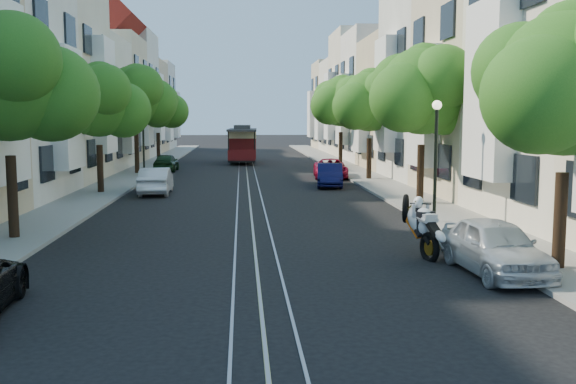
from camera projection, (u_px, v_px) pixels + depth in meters
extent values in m
plane|color=black|center=(247.00, 170.00, 45.59)|extent=(200.00, 200.00, 0.00)
cube|color=gray|center=(348.00, 169.00, 46.10)|extent=(2.50, 80.00, 0.12)
cube|color=gray|center=(143.00, 170.00, 45.06)|extent=(2.50, 80.00, 0.12)
cube|color=gray|center=(239.00, 170.00, 45.55)|extent=(0.06, 80.00, 0.02)
cube|color=gray|center=(247.00, 170.00, 45.59)|extent=(0.06, 80.00, 0.02)
cube|color=gray|center=(254.00, 170.00, 45.63)|extent=(0.06, 80.00, 0.02)
cube|color=tan|center=(247.00, 170.00, 45.59)|extent=(0.08, 80.00, 0.01)
cube|color=white|center=(492.00, 90.00, 21.87)|extent=(0.90, 3.04, 6.05)
cube|color=beige|center=(505.00, 90.00, 30.03)|extent=(7.00, 8.00, 10.00)
cube|color=white|center=(425.00, 107.00, 29.85)|extent=(0.90, 3.04, 5.50)
cube|color=silver|center=(450.00, 79.00, 37.84)|extent=(7.00, 8.00, 12.00)
cube|color=white|center=(387.00, 95.00, 37.68)|extent=(0.90, 3.04, 6.60)
cube|color=#C6B28C|center=(414.00, 107.00, 45.94)|extent=(7.00, 8.00, 9.00)
cube|color=white|center=(361.00, 117.00, 45.75)|extent=(0.90, 3.04, 4.95)
cube|color=white|center=(389.00, 100.00, 53.78)|extent=(7.00, 8.00, 10.50)
cube|color=white|center=(344.00, 110.00, 53.60)|extent=(0.90, 3.04, 5.78)
cube|color=beige|center=(370.00, 97.00, 61.65)|extent=(7.00, 8.00, 11.50)
cube|color=white|center=(330.00, 106.00, 61.48)|extent=(0.90, 3.04, 6.32)
cube|color=silver|center=(355.00, 109.00, 69.69)|extent=(7.00, 8.00, 9.50)
cube|color=white|center=(320.00, 116.00, 69.51)|extent=(0.90, 3.04, 5.23)
cube|color=beige|center=(343.00, 107.00, 77.59)|extent=(7.00, 8.00, 10.00)
cube|color=white|center=(312.00, 114.00, 77.41)|extent=(0.90, 3.04, 5.50)
cube|color=white|center=(66.00, 108.00, 28.68)|extent=(0.90, 3.04, 5.39)
cube|color=beige|center=(34.00, 79.00, 36.13)|extent=(7.00, 8.00, 11.76)
cube|color=white|center=(103.00, 96.00, 36.51)|extent=(0.90, 3.04, 6.47)
cube|color=silver|center=(72.00, 108.00, 44.23)|extent=(7.00, 8.00, 8.82)
cube|color=white|center=(128.00, 118.00, 44.58)|extent=(0.90, 3.04, 4.85)
cube|color=beige|center=(98.00, 100.00, 52.07)|extent=(7.00, 8.00, 10.29)
cube|color=white|center=(145.00, 110.00, 52.44)|extent=(0.90, 3.04, 5.66)
cube|color=silver|center=(116.00, 97.00, 59.94)|extent=(7.00, 8.00, 11.27)
cube|color=white|center=(158.00, 107.00, 60.32)|extent=(0.90, 3.04, 6.20)
cube|color=#C6B28C|center=(131.00, 109.00, 67.98)|extent=(7.00, 8.00, 9.31)
cube|color=white|center=(168.00, 116.00, 68.34)|extent=(0.90, 3.04, 5.12)
cube|color=white|center=(143.00, 108.00, 75.88)|extent=(7.00, 8.00, 9.80)
cube|color=white|center=(175.00, 115.00, 76.24)|extent=(0.90, 3.04, 5.39)
cylinder|color=black|center=(560.00, 220.00, 15.25)|extent=(0.30, 0.30, 2.27)
sphere|color=#1F5515|center=(567.00, 83.00, 14.88)|extent=(3.38, 3.38, 3.38)
sphere|color=#1F5515|center=(540.00, 95.00, 14.15)|extent=(2.64, 2.64, 2.64)
sphere|color=#1F5515|center=(571.00, 44.00, 14.88)|extent=(2.03, 2.03, 2.03)
cylinder|color=black|center=(420.00, 174.00, 27.13)|extent=(0.30, 0.30, 2.45)
sphere|color=#1F5515|center=(422.00, 91.00, 26.73)|extent=(3.64, 3.64, 3.64)
sphere|color=#1F5515|center=(444.00, 101.00, 27.35)|extent=(2.91, 2.91, 2.91)
sphere|color=#1F5515|center=(404.00, 98.00, 26.01)|extent=(2.84, 2.84, 2.84)
sphere|color=#1F5515|center=(425.00, 69.00, 26.74)|extent=(2.18, 2.18, 2.18)
cylinder|color=black|center=(369.00, 158.00, 38.03)|extent=(0.30, 0.30, 2.38)
sphere|color=#1F5515|center=(370.00, 101.00, 37.65)|extent=(3.54, 3.54, 3.54)
sphere|color=#1F5515|center=(386.00, 108.00, 38.27)|extent=(2.83, 2.83, 2.83)
sphere|color=#1F5515|center=(356.00, 106.00, 36.92)|extent=(2.76, 2.76, 2.76)
sphere|color=#1F5515|center=(371.00, 86.00, 37.65)|extent=(2.12, 2.12, 2.12)
cylinder|color=black|center=(341.00, 149.00, 48.92)|extent=(0.30, 0.30, 2.52)
sphere|color=#1F5515|center=(341.00, 102.00, 48.52)|extent=(3.74, 3.74, 3.74)
sphere|color=#1F5515|center=(354.00, 107.00, 49.14)|extent=(3.00, 3.00, 3.00)
sphere|color=#1F5515|center=(330.00, 105.00, 47.79)|extent=(2.92, 2.92, 2.92)
sphere|color=#1F5515|center=(342.00, 90.00, 48.52)|extent=(2.25, 2.25, 2.25)
cylinder|color=black|center=(13.00, 196.00, 19.16)|extent=(0.30, 0.30, 2.45)
sphere|color=#1F5515|center=(7.00, 79.00, 18.76)|extent=(3.64, 3.64, 3.64)
sphere|color=#1F5515|center=(51.00, 94.00, 19.38)|extent=(2.91, 2.91, 2.91)
sphere|color=#1F5515|center=(10.00, 48.00, 18.77)|extent=(2.18, 2.18, 2.18)
cylinder|color=black|center=(100.00, 168.00, 31.06)|extent=(0.30, 0.30, 2.27)
sphere|color=#1F5515|center=(98.00, 102.00, 30.69)|extent=(3.38, 3.38, 3.38)
sphere|color=#1F5515|center=(123.00, 110.00, 31.31)|extent=(2.70, 2.70, 2.70)
sphere|color=#1F5515|center=(74.00, 108.00, 29.96)|extent=(2.64, 2.64, 2.64)
sphere|color=#1F5515|center=(100.00, 83.00, 30.70)|extent=(2.03, 2.03, 2.03)
cylinder|color=black|center=(137.00, 153.00, 41.94)|extent=(0.30, 0.30, 2.62)
sphere|color=#1F5515|center=(135.00, 96.00, 41.51)|extent=(3.90, 3.90, 3.90)
sphere|color=#1F5515|center=(154.00, 102.00, 42.13)|extent=(3.12, 3.12, 3.12)
sphere|color=#1F5515|center=(118.00, 100.00, 40.79)|extent=(3.04, 3.04, 3.04)
sphere|color=#1F5515|center=(137.00, 82.00, 41.52)|extent=(2.34, 2.34, 2.34)
cylinder|color=black|center=(158.00, 147.00, 52.85)|extent=(0.30, 0.30, 2.38)
sphere|color=#1F5515|center=(157.00, 106.00, 52.47)|extent=(3.54, 3.54, 3.54)
sphere|color=#1F5515|center=(172.00, 111.00, 53.09)|extent=(2.83, 2.83, 2.83)
sphere|color=#1F5515|center=(145.00, 110.00, 51.74)|extent=(2.76, 2.76, 2.76)
sphere|color=#1F5515|center=(159.00, 95.00, 52.47)|extent=(2.12, 2.12, 2.12)
cylinder|color=black|center=(435.00, 164.00, 22.02)|extent=(0.12, 0.12, 4.00)
sphere|color=#FFF2CC|center=(437.00, 105.00, 21.79)|extent=(0.32, 0.32, 0.32)
cylinder|color=black|center=(144.00, 144.00, 38.95)|extent=(0.12, 0.12, 4.00)
sphere|color=#FFF2CC|center=(143.00, 111.00, 38.72)|extent=(0.32, 0.32, 0.32)
torus|color=black|center=(430.00, 248.00, 16.61)|extent=(0.37, 0.84, 0.83)
torus|color=black|center=(406.00, 208.00, 17.69)|extent=(0.39, 0.81, 0.81)
ellipsoid|color=silver|center=(419.00, 221.00, 17.06)|extent=(0.77, 1.21, 1.02)
ellipsoid|color=silver|center=(425.00, 216.00, 16.76)|extent=(0.56, 0.71, 0.57)
cube|color=black|center=(434.00, 228.00, 16.39)|extent=(0.38, 0.60, 0.44)
cube|color=silver|center=(426.00, 217.00, 16.73)|extent=(0.51, 0.67, 0.22)
sphere|color=black|center=(418.00, 212.00, 17.06)|extent=(0.29, 0.29, 0.29)
cube|color=black|center=(243.00, 158.00, 53.42)|extent=(2.32, 7.47, 0.28)
cube|color=#520D0F|center=(243.00, 144.00, 53.29)|extent=(2.34, 4.69, 2.22)
cube|color=beige|center=(243.00, 134.00, 53.20)|extent=(2.39, 4.74, 0.56)
cube|color=#2D2D30|center=(242.00, 130.00, 53.15)|extent=(2.50, 7.47, 0.17)
cube|color=#2D2D30|center=(242.00, 127.00, 53.13)|extent=(1.40, 4.20, 0.32)
imported|color=#B4BBC1|center=(495.00, 246.00, 15.12)|extent=(1.74, 3.95, 1.32)
imported|color=#0B0D39|center=(330.00, 175.00, 34.58)|extent=(1.79, 3.94, 1.25)
imported|color=maroon|center=(330.00, 168.00, 39.59)|extent=(2.31, 4.43, 1.19)
imported|color=silver|center=(156.00, 181.00, 31.24)|extent=(1.48, 3.98, 1.30)
imported|color=#143216|center=(166.00, 162.00, 44.62)|extent=(1.54, 3.69, 1.25)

